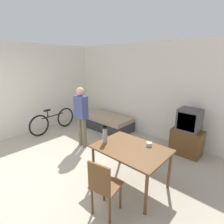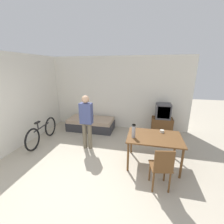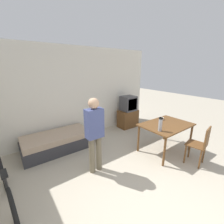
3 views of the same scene
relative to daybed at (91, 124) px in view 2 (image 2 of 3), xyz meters
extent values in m
plane|color=#B2A893|center=(0.72, -2.92, -0.22)|extent=(20.00, 20.00, 0.00)
cube|color=silver|center=(0.72, 0.52, 1.13)|extent=(5.67, 0.06, 2.70)
cube|color=silver|center=(-1.64, -1.22, 1.13)|extent=(0.06, 4.42, 2.70)
cube|color=#333338|center=(0.00, 0.00, -0.07)|extent=(1.71, 0.82, 0.31)
cube|color=tan|center=(0.00, 0.00, 0.16)|extent=(1.66, 0.80, 0.14)
cube|color=brown|center=(2.59, 0.10, 0.09)|extent=(0.70, 0.44, 0.62)
cube|color=#424247|center=(2.59, 0.10, 0.66)|extent=(0.48, 0.45, 0.51)
cube|color=black|center=(2.59, -0.12, 0.66)|extent=(0.40, 0.01, 0.40)
cube|color=brown|center=(2.23, -1.70, 0.51)|extent=(1.25, 0.89, 0.03)
cylinder|color=brown|center=(1.67, -2.09, 0.14)|extent=(0.05, 0.05, 0.71)
cylinder|color=brown|center=(2.80, -2.09, 0.14)|extent=(0.05, 0.05, 0.71)
cylinder|color=brown|center=(1.67, -1.32, 0.14)|extent=(0.05, 0.05, 0.71)
cylinder|color=brown|center=(2.80, -1.32, 0.14)|extent=(0.05, 0.05, 0.71)
cube|color=brown|center=(2.33, -2.43, 0.25)|extent=(0.45, 0.45, 0.02)
cube|color=brown|center=(2.36, -2.61, 0.47)|extent=(0.35, 0.09, 0.43)
cylinder|color=brown|center=(2.45, -2.25, 0.01)|extent=(0.04, 0.04, 0.46)
cylinder|color=brown|center=(2.15, -2.31, 0.01)|extent=(0.04, 0.04, 0.46)
cylinder|color=brown|center=(2.51, -2.55, 0.01)|extent=(0.04, 0.04, 0.46)
cylinder|color=brown|center=(2.21, -2.61, 0.01)|extent=(0.04, 0.04, 0.46)
torus|color=black|center=(-1.18, -0.80, 0.11)|extent=(0.11, 0.66, 0.66)
torus|color=black|center=(-1.09, -1.79, 0.11)|extent=(0.11, 0.66, 0.66)
cylinder|color=black|center=(-1.14, -1.29, 0.29)|extent=(0.11, 0.77, 0.04)
cylinder|color=black|center=(-1.12, -1.47, 0.39)|extent=(0.04, 0.04, 0.20)
cube|color=black|center=(-1.12, -1.47, 0.51)|extent=(0.10, 0.21, 0.04)
cylinder|color=#6B604C|center=(0.31, -1.33, 0.17)|extent=(0.12, 0.12, 0.78)
cylinder|color=#6B604C|center=(0.47, -1.33, 0.17)|extent=(0.12, 0.12, 0.78)
cube|color=#424C7F|center=(0.39, -1.33, 0.85)|extent=(0.34, 0.20, 0.58)
sphere|color=tan|center=(0.39, -1.33, 1.25)|extent=(0.21, 0.21, 0.21)
cylinder|color=#99999E|center=(1.75, -1.86, 0.68)|extent=(0.08, 0.08, 0.31)
cylinder|color=black|center=(1.75, -1.86, 0.82)|extent=(0.09, 0.09, 0.03)
cylinder|color=beige|center=(2.42, -1.43, 0.55)|extent=(0.10, 0.10, 0.06)
camera|label=1|loc=(3.82, -3.96, 1.99)|focal=28.00mm
camera|label=2|loc=(1.96, -5.04, 2.08)|focal=24.00mm
camera|label=3|loc=(-0.94, -3.71, 1.90)|focal=24.00mm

